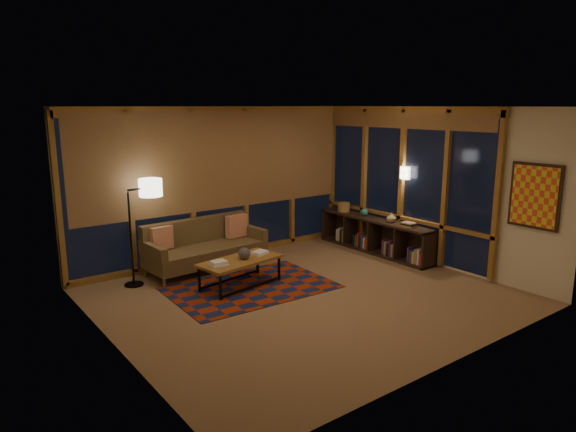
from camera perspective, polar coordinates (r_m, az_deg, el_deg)
floor at (r=7.57m, az=1.90°, el=-8.85°), size 5.50×5.00×0.01m
ceiling at (r=7.06m, az=2.05°, el=12.05°), size 5.50×5.00×0.01m
walls at (r=7.19m, az=1.97°, el=1.23°), size 5.51×5.01×2.70m
window_wall_back at (r=9.18m, az=-7.62°, el=3.53°), size 5.30×0.16×2.60m
window_wall_right at (r=9.47m, az=12.37°, el=3.62°), size 0.16×3.70×2.60m
wall_art at (r=8.13m, az=25.72°, el=2.01°), size 0.06×0.74×0.94m
wall_sconce at (r=9.30m, az=12.89°, el=4.69°), size 0.12×0.18×0.22m
sofa at (r=8.73m, az=-9.11°, el=-3.28°), size 2.05×0.92×0.82m
pillow_left at (r=8.55m, az=-13.88°, el=-2.53°), size 0.39×0.17×0.37m
pillow_right at (r=9.16m, az=-5.74°, el=-1.17°), size 0.41×0.16×0.40m
area_rug at (r=7.90m, az=-4.17°, el=-7.90°), size 2.47×1.70×0.01m
coffee_table at (r=7.91m, az=-5.31°, el=-6.30°), size 1.37×0.80×0.43m
book_stack_a at (r=7.57m, az=-7.73°, el=-5.19°), size 0.27×0.21×0.08m
book_stack_b at (r=8.08m, az=-3.13°, el=-4.08°), size 0.30×0.26×0.05m
ceramic_pot at (r=7.83m, az=-4.89°, el=-4.14°), size 0.21×0.21×0.18m
floor_lamp at (r=8.11m, az=-17.08°, el=-1.92°), size 0.58×0.42×1.63m
bookshelf at (r=9.79m, az=9.61°, el=-2.13°), size 0.40×2.58×0.64m
basket at (r=10.27m, az=6.21°, el=1.00°), size 0.26×0.26×0.18m
teal_bowl at (r=9.90m, az=8.47°, el=0.41°), size 0.17×0.17×0.14m
vase at (r=9.45m, az=11.41°, el=-0.16°), size 0.18×0.18×0.18m
shelf_book_stack at (r=9.20m, az=13.27°, el=-0.93°), size 0.18×0.24×0.07m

